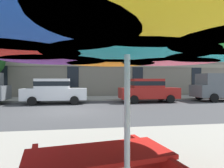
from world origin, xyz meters
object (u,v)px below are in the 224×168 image
Objects in this scene: sedan_white at (54,90)px; pickup_gray_midblock at (221,88)px; sedan_red at (148,90)px; patio_umbrella at (127,27)px.

pickup_gray_midblock is (13.10, 0.00, 0.08)m from sedan_white.
pickup_gray_midblock is (6.20, 0.00, 0.08)m from sedan_red.
sedan_white is at bearing 100.32° from patio_umbrella.
pickup_gray_midblock is at bearing 49.65° from patio_umbrella.
patio_umbrella is at bearing -109.85° from sedan_red.
patio_umbrella is at bearing -79.68° from sedan_white.
patio_umbrella is (-10.79, -12.70, 1.17)m from pickup_gray_midblock.
patio_umbrella is at bearing -130.35° from pickup_gray_midblock.
sedan_red is 13.56m from patio_umbrella.
pickup_gray_midblock reaches higher than sedan_red.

